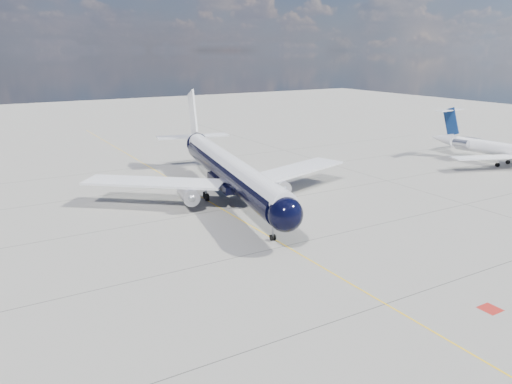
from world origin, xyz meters
TOP-DOWN VIEW (x-y plane):
  - ground at (0.00, 30.00)m, footprint 320.00×320.00m
  - taxiway_centerline at (0.00, 25.00)m, footprint 0.16×160.00m
  - red_marking at (6.80, -10.00)m, footprint 1.60×1.60m
  - main_airliner at (3.07, 29.46)m, footprint 39.11×48.18m
  - regional_jet at (56.43, 23.21)m, footprint 24.94×28.81m

SIDE VIEW (x-z plane):
  - ground at x=0.00m, z-range 0.00..0.00m
  - taxiway_centerline at x=0.00m, z-range 0.00..0.01m
  - red_marking at x=6.80m, z-range 0.00..0.01m
  - regional_jet at x=56.43m, z-range -1.80..7.96m
  - main_airliner at x=3.07m, z-range -2.66..11.35m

